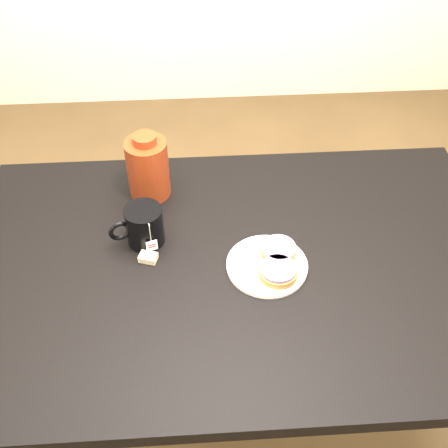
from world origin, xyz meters
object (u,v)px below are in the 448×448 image
object	(u,v)px
plate	(267,265)
bagel_back	(279,250)
bagel_front	(278,271)
bagel_package	(148,168)
mug	(144,226)
teabag_pouch	(148,258)
table	(238,283)

from	to	relation	value
plate	bagel_back	distance (m)	0.05
bagel_front	bagel_package	world-z (taller)	bagel_package
mug	bagel_package	distance (m)	0.20
bagel_front	teabag_pouch	world-z (taller)	bagel_front
table	mug	xyz separation A→B (m)	(-0.24, 0.10, 0.14)
bagel_back	teabag_pouch	bearing A→B (deg)	178.34
bagel_front	mug	size ratio (longest dim) A/B	0.72
bagel_back	bagel_package	distance (m)	0.44
plate	mug	xyz separation A→B (m)	(-0.31, 0.11, 0.05)
teabag_pouch	plate	bearing A→B (deg)	-8.29
bagel_front	mug	bearing A→B (deg)	155.79
bagel_front	bagel_package	distance (m)	0.48
plate	bagel_package	xyz separation A→B (m)	(-0.30, 0.31, 0.08)
plate	teabag_pouch	xyz separation A→B (m)	(-0.30, 0.04, 0.00)
bagel_back	mug	bearing A→B (deg)	166.98
table	bagel_back	bearing A→B (deg)	8.34
bagel_front	teabag_pouch	distance (m)	0.34
plate	bagel_package	bearing A→B (deg)	134.54
plate	mug	world-z (taller)	mug
table	bagel_package	bearing A→B (deg)	128.67
plate	bagel_back	bearing A→B (deg)	46.12
mug	bagel_back	bearing A→B (deg)	-32.34
table	bagel_front	size ratio (longest dim) A/B	12.52
table	mug	distance (m)	0.29
plate	bagel_front	xyz separation A→B (m)	(0.02, -0.04, 0.02)
bagel_front	bagel_package	bearing A→B (deg)	133.39
table	bagel_package	world-z (taller)	bagel_package
plate	bagel_package	distance (m)	0.44
table	bagel_back	size ratio (longest dim) A/B	14.82
bagel_front	bagel_package	xyz separation A→B (m)	(-0.33, 0.35, 0.07)
bagel_package	bagel_back	bearing A→B (deg)	-39.17
table	teabag_pouch	bearing A→B (deg)	173.79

